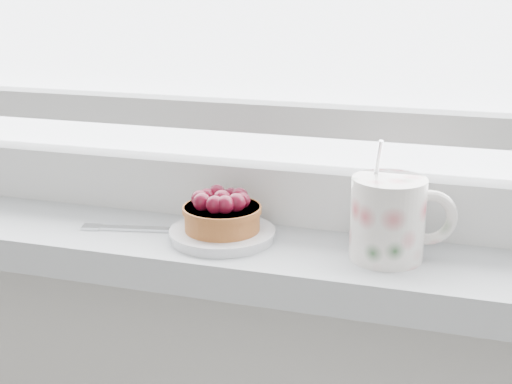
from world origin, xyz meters
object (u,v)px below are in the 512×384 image
at_px(raspberry_tart, 222,212).
at_px(fork, 169,230).
at_px(saucer, 222,234).
at_px(floral_mug, 391,217).

distance_m(raspberry_tart, fork, 0.08).
distance_m(saucer, raspberry_tart, 0.03).
bearing_deg(floral_mug, fork, 178.78).
bearing_deg(saucer, floral_mug, 0.16).
relative_size(saucer, floral_mug, 0.96).
xyz_separation_m(saucer, raspberry_tart, (-0.00, -0.00, 0.03)).
relative_size(saucer, raspberry_tart, 1.35).
xyz_separation_m(saucer, fork, (-0.07, 0.01, -0.00)).
xyz_separation_m(raspberry_tart, fork, (-0.07, 0.01, -0.03)).
bearing_deg(floral_mug, saucer, -179.84).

